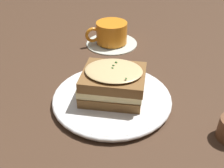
# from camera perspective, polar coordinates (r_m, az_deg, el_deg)

# --- Properties ---
(ground_plane) EXTENTS (2.40, 2.40, 0.00)m
(ground_plane) POSITION_cam_1_polar(r_m,az_deg,el_deg) (0.59, -2.37, -2.31)
(ground_plane) COLOR #473021
(dinner_plate) EXTENTS (0.25, 0.25, 0.02)m
(dinner_plate) POSITION_cam_1_polar(r_m,az_deg,el_deg) (0.56, -0.00, -3.08)
(dinner_plate) COLOR white
(dinner_plate) RESTS_ON ground_plane
(sandwich) EXTENTS (0.13, 0.11, 0.07)m
(sandwich) POSITION_cam_1_polar(r_m,az_deg,el_deg) (0.54, 0.15, 0.28)
(sandwich) COLOR brown
(sandwich) RESTS_ON dinner_plate
(teacup_with_saucer) EXTENTS (0.15, 0.15, 0.07)m
(teacup_with_saucer) POSITION_cam_1_polar(r_m,az_deg,el_deg) (0.79, -0.18, 10.69)
(teacup_with_saucer) COLOR silver
(teacup_with_saucer) RESTS_ON ground_plane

